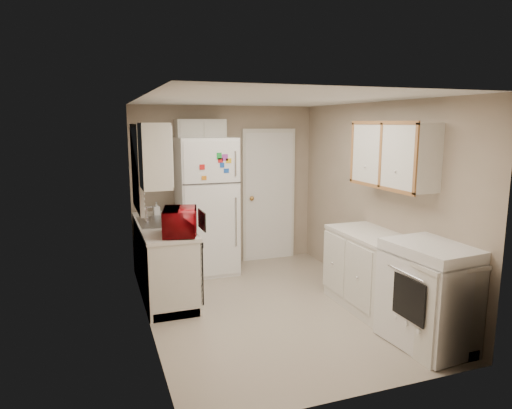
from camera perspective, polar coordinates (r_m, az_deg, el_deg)
name	(u,v)px	position (r m, az deg, el deg)	size (l,w,h in m)	color
floor	(270,307)	(5.53, 1.79, -12.69)	(3.80, 3.80, 0.00)	#C1B3A1
ceiling	(271,99)	(5.10, 1.94, 12.99)	(3.80, 3.80, 0.00)	white
wall_left	(145,216)	(4.86, -13.70, -1.38)	(3.80, 3.80, 0.00)	tan
wall_right	(376,201)	(5.84, 14.75, 0.48)	(3.80, 3.80, 0.00)	tan
wall_back	(225,186)	(6.96, -3.88, 2.32)	(2.80, 2.80, 0.00)	tan
wall_front	(363,251)	(3.53, 13.29, -5.68)	(2.80, 2.80, 0.00)	tan
left_counter	(164,259)	(5.94, -11.44, -6.65)	(0.60, 1.80, 0.90)	silver
dishwasher	(196,267)	(5.41, -7.45, -7.76)	(0.03, 0.58, 0.72)	black
sink	(161,225)	(5.98, -11.79, -2.48)	(0.54, 0.74, 0.16)	gray
microwave	(180,222)	(5.22, -9.46, -2.13)	(0.30, 0.54, 0.36)	maroon
soap_bottle	(156,208)	(6.38, -12.35, -0.44)	(0.08, 0.08, 0.18)	silver
window_blinds	(138,168)	(5.84, -14.58, 4.45)	(0.10, 0.98, 1.08)	silver
upper_cabinet_left	(155,156)	(5.01, -12.55, 5.94)	(0.30, 0.45, 0.70)	silver
refrigerator	(206,206)	(6.60, -6.27, -0.13)	(0.80, 0.78, 1.95)	white
cabinet_over_fridge	(200,133)	(6.66, -6.96, 8.82)	(0.70, 0.30, 0.40)	silver
interior_door	(269,196)	(7.17, 1.61, 1.12)	(0.86, 0.06, 2.08)	white
right_counter	(392,282)	(5.22, 16.62, -9.26)	(0.60, 2.00, 0.90)	silver
stove	(432,294)	(4.80, 21.12, -10.44)	(0.68, 0.84, 1.03)	white
upper_cabinet_right	(393,155)	(5.28, 16.76, 5.96)	(0.30, 1.20, 0.70)	silver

